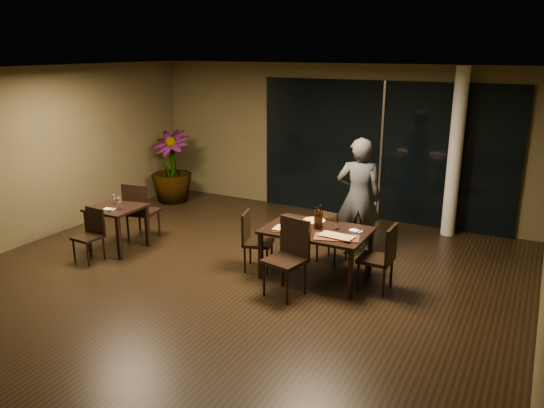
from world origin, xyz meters
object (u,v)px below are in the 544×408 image
Objects in this scene: chair_side_far at (140,209)px; diner at (359,198)px; chair_main_near at (289,253)px; bottle_b at (320,221)px; bottle_a at (317,218)px; main_table at (316,234)px; chair_side_near at (91,232)px; bottle_c at (320,216)px; chair_main_left at (253,238)px; potted_plant at (171,167)px; chair_main_right at (382,255)px; chair_main_far at (329,234)px; side_table at (117,214)px.

diner is (3.60, 1.13, 0.39)m from chair_side_far.
chair_main_near is 4.07× the size of bottle_b.
bottle_a is at bearing 60.65° from diner.
main_table is at bearing 169.25° from chair_side_far.
chair_side_near is 2.46× the size of bottle_c.
diner is 1.15m from bottle_a.
chair_main_left is 4.21m from potted_plant.
chair_main_near is 1.10× the size of chair_main_right.
potted_plant is at bearing -75.53° from chair_side_far.
main_table is at bearing -52.16° from bottle_a.
chair_main_left is (-0.97, -0.17, -0.17)m from main_table.
bottle_c is at bearing 170.90° from chair_side_far.
bottle_a reaches higher than chair_main_far.
chair_main_right is (1.11, 0.65, -0.05)m from chair_main_near.
bottle_a is 1.26× the size of bottle_b.
chair_main_right is (1.96, 0.15, 0.03)m from chair_main_left.
chair_main_far is 3.38× the size of bottle_b.
bottle_b is at bearing -26.69° from potted_plant.
main_table is 0.27m from bottle_c.
bottle_c is (3.45, 1.14, 0.45)m from chair_side_near.
chair_side_far is at bearing 0.81° from diner.
chair_side_near is 3.26× the size of bottle_b.
potted_plant is (-0.96, 3.29, 0.31)m from chair_side_near.
bottle_a reaches higher than bottle_b.
chair_main_far is at bearing 97.67° from chair_main_near.
bottle_b is 0.75× the size of bottle_c.
chair_side_far is 3.18× the size of bottle_a.
chair_side_near is 3.44m from potted_plant.
chair_main_far is 2.67× the size of bottle_a.
chair_main_right is at bearing 106.38° from diner.
chair_side_near is (-3.42, -1.63, -0.02)m from chair_main_far.
chair_main_near is at bearing -98.81° from bottle_a.
chair_main_left is at bearing 50.51° from chair_main_far.
chair_side_near is 3.61m from bottle_a.
chair_main_right is at bearing -2.01° from bottle_a.
chair_side_near is at bearing 14.10° from diner.
chair_main_right is at bearing 6.26° from side_table.
diner is 1.15m from bottle_b.
side_table is 3.49m from bottle_b.
bottle_a reaches higher than chair_main_left.
side_table is at bearing 89.49° from chair_side_near.
main_table is at bearing 92.00° from chair_main_near.
chair_main_near is 3.31m from chair_side_far.
potted_plant is (-4.40, 2.25, 0.11)m from main_table.
main_table is at bearing -90.42° from chair_main_right.
chair_main_near reaches higher than chair_side_far.
potted_plant is 4.91m from bottle_c.
side_table is at bearing -83.12° from chair_main_right.
main_table is at bearing 20.39° from chair_side_near.
chair_main_right is at bearing 16.53° from chair_side_near.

